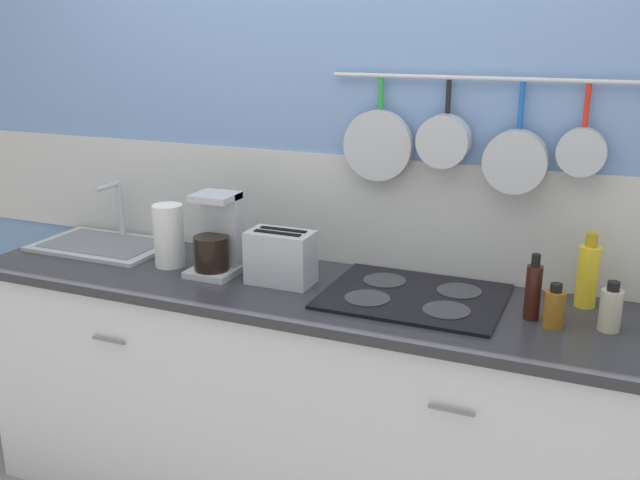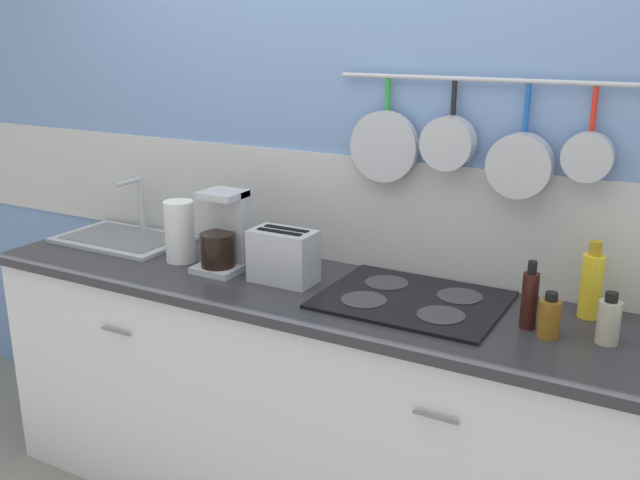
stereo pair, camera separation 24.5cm
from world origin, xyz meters
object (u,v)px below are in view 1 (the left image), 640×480
object	(u,v)px
toaster	(281,257)
bottle_dish_soap	(588,274)
paper_towel_roll	(169,236)
bottle_vinegar	(554,308)
coffee_maker	(217,240)
bottle_hot_sauce	(533,291)
bottle_cooking_wine	(611,309)

from	to	relation	value
toaster	bottle_dish_soap	distance (m)	1.04
bottle_dish_soap	paper_towel_roll	bearing A→B (deg)	-172.92
bottle_vinegar	bottle_dish_soap	bearing A→B (deg)	70.03
toaster	coffee_maker	bearing A→B (deg)	176.90
bottle_hot_sauce	coffee_maker	bearing A→B (deg)	179.86
coffee_maker	bottle_dish_soap	size ratio (longest dim) A/B	1.20
toaster	paper_towel_roll	bearing A→B (deg)	179.41
bottle_hot_sauce	bottle_dish_soap	xyz separation A→B (m)	(0.15, 0.18, 0.02)
coffee_maker	bottle_hot_sauce	distance (m)	1.14
paper_towel_roll	bottle_cooking_wine	bearing A→B (deg)	0.32
paper_towel_roll	coffee_maker	size ratio (longest dim) A/B	0.80
bottle_vinegar	bottle_hot_sauce	bearing A→B (deg)	151.03
toaster	bottle_hot_sauce	size ratio (longest dim) A/B	1.17
bottle_hot_sauce	paper_towel_roll	bearing A→B (deg)	-179.71
bottle_vinegar	toaster	bearing A→B (deg)	178.36
bottle_hot_sauce	bottle_dish_soap	distance (m)	0.23
bottle_cooking_wine	bottle_hot_sauce	bearing A→B (deg)	-179.49
bottle_dish_soap	toaster	bearing A→B (deg)	-169.40
toaster	bottle_vinegar	bearing A→B (deg)	-1.64
coffee_maker	bottle_dish_soap	bearing A→B (deg)	7.80
paper_towel_roll	bottle_vinegar	xyz separation A→B (m)	(1.42, -0.03, -0.06)
bottle_dish_soap	coffee_maker	bearing A→B (deg)	-172.20
paper_towel_roll	toaster	distance (m)	0.48
bottle_hot_sauce	bottle_cooking_wine	size ratio (longest dim) A/B	1.37
coffee_maker	paper_towel_roll	bearing A→B (deg)	-177.37
toaster	bottle_vinegar	world-z (taller)	toaster
bottle_hot_sauce	bottle_dish_soap	size ratio (longest dim) A/B	0.86
bottle_vinegar	bottle_cooking_wine	xyz separation A→B (m)	(0.16, 0.04, 0.01)
bottle_vinegar	paper_towel_roll	bearing A→B (deg)	178.71
bottle_hot_sauce	bottle_cooking_wine	xyz separation A→B (m)	(0.23, 0.00, -0.03)
coffee_maker	bottle_cooking_wine	xyz separation A→B (m)	(1.37, -0.00, -0.06)
paper_towel_roll	bottle_hot_sauce	xyz separation A→B (m)	(1.35, 0.01, -0.03)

